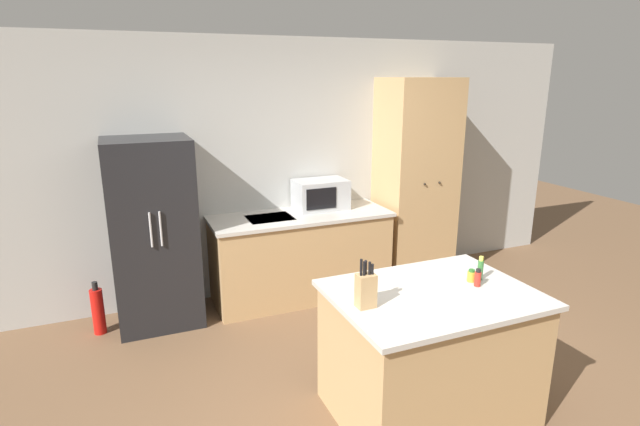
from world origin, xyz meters
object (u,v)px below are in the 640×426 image
at_px(knife_block, 366,290).
at_px(spice_bottle_short_red, 480,269).
at_px(fire_extinguisher, 98,311).
at_px(spice_bottle_tall_dark, 471,276).
at_px(spice_bottle_amber_oil, 478,278).
at_px(microwave, 321,194).
at_px(pantry_cabinet, 415,182).
at_px(refrigerator, 154,234).

height_order(knife_block, spice_bottle_short_red, knife_block).
relative_size(knife_block, fire_extinguisher, 0.63).
relative_size(spice_bottle_tall_dark, spice_bottle_amber_oil, 0.71).
bearing_deg(microwave, knife_block, -106.01).
bearing_deg(spice_bottle_amber_oil, pantry_cabinet, 67.21).
bearing_deg(spice_bottle_short_red, fire_extinguisher, 141.40).
height_order(spice_bottle_short_red, fire_extinguisher, spice_bottle_short_red).
distance_m(pantry_cabinet, fire_extinguisher, 3.41).
relative_size(knife_block, spice_bottle_tall_dark, 3.63).
height_order(refrigerator, spice_bottle_short_red, refrigerator).
xyz_separation_m(knife_block, spice_bottle_tall_dark, (0.84, 0.06, -0.07)).
distance_m(knife_block, spice_bottle_tall_dark, 0.84).
xyz_separation_m(microwave, spice_bottle_tall_dark, (0.20, -2.15, -0.11)).
bearing_deg(pantry_cabinet, knife_block, -129.12).
distance_m(spice_bottle_tall_dark, spice_bottle_short_red, 0.08).
distance_m(pantry_cabinet, spice_bottle_tall_dark, 2.24).
distance_m(refrigerator, pantry_cabinet, 2.77).
xyz_separation_m(refrigerator, spice_bottle_tall_dark, (1.88, -2.03, 0.07)).
height_order(microwave, fire_extinguisher, microwave).
xyz_separation_m(refrigerator, knife_block, (1.04, -2.09, 0.14)).
bearing_deg(pantry_cabinet, spice_bottle_short_red, -111.51).
bearing_deg(pantry_cabinet, refrigerator, -179.64).
xyz_separation_m(spice_bottle_short_red, spice_bottle_amber_oil, (-0.09, -0.08, -0.02)).
xyz_separation_m(microwave, spice_bottle_amber_oil, (0.19, -2.23, -0.09)).
distance_m(pantry_cabinet, microwave, 1.09).
bearing_deg(spice_bottle_short_red, knife_block, -175.79).
bearing_deg(knife_block, fire_extinguisher, 127.51).
bearing_deg(knife_block, refrigerator, 116.51).
height_order(spice_bottle_short_red, spice_bottle_amber_oil, spice_bottle_short_red).
bearing_deg(microwave, pantry_cabinet, -5.59).
bearing_deg(spice_bottle_tall_dark, fire_extinguisher, 140.49).
height_order(refrigerator, spice_bottle_tall_dark, refrigerator).
distance_m(refrigerator, knife_block, 2.34).
relative_size(microwave, spice_bottle_short_red, 3.21).
bearing_deg(spice_bottle_short_red, microwave, 97.30).
xyz_separation_m(spice_bottle_amber_oil, fire_extinguisher, (-2.40, 2.07, -0.73)).
bearing_deg(microwave, spice_bottle_short_red, -82.70).
xyz_separation_m(refrigerator, pantry_cabinet, (2.76, 0.02, 0.25)).
bearing_deg(spice_bottle_amber_oil, knife_block, 178.99).
bearing_deg(spice_bottle_amber_oil, refrigerator, 131.55).
bearing_deg(spice_bottle_tall_dark, pantry_cabinet, 66.73).
height_order(knife_block, fire_extinguisher, knife_block).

